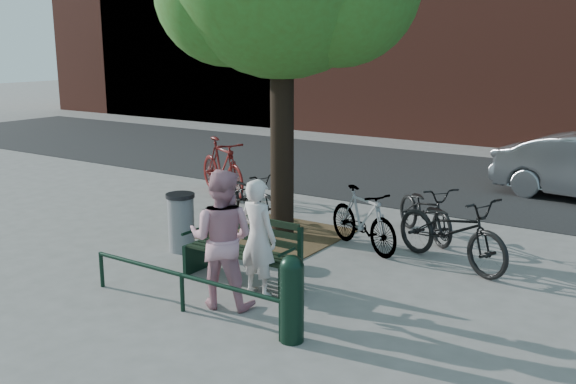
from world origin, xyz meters
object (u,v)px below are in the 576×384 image
Objects in this scene: park_bench at (244,249)px; person_left at (258,238)px; bollard at (292,296)px; person_right at (222,239)px; bicycle_c at (426,211)px; litter_bin at (181,222)px.

person_left is (0.46, -0.29, 0.31)m from park_bench.
park_bench is 1.70× the size of bollard.
person_right is (0.30, -0.84, 0.41)m from park_bench.
person_right is 4.38m from bicycle_c.
bicycle_c is (-0.28, 4.60, -0.07)m from bollard.
litter_bin is 4.16m from bicycle_c.
person_right is at bearing 79.08° from person_left.
person_left reaches higher than park_bench.
park_bench reaches higher than bicycle_c.
park_bench is at bearing -17.17° from litter_bin.
park_bench is 0.63m from person_left.
person_left is 0.87× the size of bicycle_c.
person_left is 0.89× the size of person_right.
park_bench is 0.98m from person_right.
person_left is 1.67× the size of litter_bin.
person_right is 1.88× the size of litter_bin.
person_left is at bearing -153.25° from bicycle_c.
litter_bin is at bearing 173.61° from bicycle_c.
person_right is 1.40m from bollard.
park_bench reaches higher than litter_bin.
person_right is at bearing 164.26° from bollard.
litter_bin is at bearing 162.83° from park_bench.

